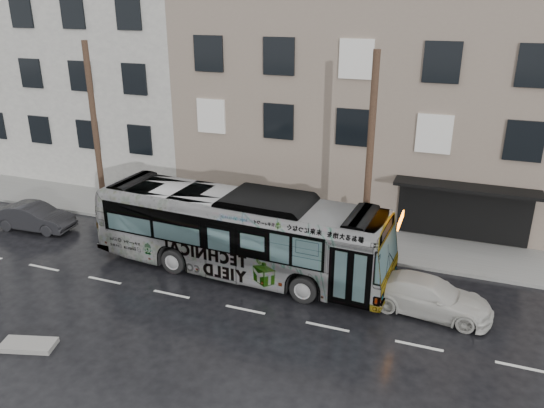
{
  "coord_description": "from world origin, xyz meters",
  "views": [
    {
      "loc": [
        10.21,
        -18.29,
        10.94
      ],
      "look_at": [
        2.4,
        2.5,
        2.38
      ],
      "focal_mm": 35.0,
      "sensor_mm": 36.0,
      "label": 1
    }
  ],
  "objects": [
    {
      "name": "bus",
      "position": [
        1.76,
        0.31,
        1.8
      ],
      "size": [
        13.07,
        3.72,
        3.6
      ],
      "primitive_type": "imported",
      "rotation": [
        0.0,
        0.0,
        1.52
      ],
      "color": "#B2B2B2",
      "rests_on": "ground"
    },
    {
      "name": "ground",
      "position": [
        0.0,
        0.0,
        0.0
      ],
      "size": [
        120.0,
        120.0,
        0.0
      ],
      "primitive_type": "plane",
      "color": "black",
      "rests_on": "ground"
    },
    {
      "name": "building_taupe",
      "position": [
        5.0,
        12.7,
        5.5
      ],
      "size": [
        20.0,
        12.0,
        11.0
      ],
      "primitive_type": "cube",
      "color": "gray",
      "rests_on": "ground"
    },
    {
      "name": "sign_post",
      "position": [
        7.6,
        3.3,
        1.35
      ],
      "size": [
        0.06,
        0.06,
        2.4
      ],
      "primitive_type": "cylinder",
      "color": "slate",
      "rests_on": "sidewalk"
    },
    {
      "name": "white_sedan",
      "position": [
        9.63,
        -0.21,
        0.67
      ],
      "size": [
        4.81,
        2.36,
        1.35
      ],
      "primitive_type": "imported",
      "rotation": [
        0.0,
        0.0,
        1.47
      ],
      "color": "beige",
      "rests_on": "ground"
    },
    {
      "name": "sidewalk",
      "position": [
        0.0,
        4.9,
        0.07
      ],
      "size": [
        90.0,
        3.6,
        0.15
      ],
      "primitive_type": "cube",
      "color": "gray",
      "rests_on": "ground"
    },
    {
      "name": "dark_sedan",
      "position": [
        -9.8,
        0.7,
        0.67
      ],
      "size": [
        4.18,
        1.74,
        1.34
      ],
      "primitive_type": "imported",
      "rotation": [
        0.0,
        0.0,
        1.65
      ],
      "color": "black",
      "rests_on": "ground"
    },
    {
      "name": "slush_pile",
      "position": [
        -2.74,
        -7.2,
        0.09
      ],
      "size": [
        1.95,
        1.27,
        0.18
      ],
      "primitive_type": "cube",
      "rotation": [
        0.0,
        0.0,
        0.28
      ],
      "color": "gray",
      "rests_on": "ground"
    },
    {
      "name": "building_grey",
      "position": [
        -18.0,
        14.2,
        8.0
      ],
      "size": [
        26.0,
        15.0,
        16.0
      ],
      "primitive_type": "cube",
      "color": "beige",
      "rests_on": "ground"
    },
    {
      "name": "utility_pole_rear",
      "position": [
        -7.5,
        3.3,
        4.65
      ],
      "size": [
        0.3,
        0.3,
        9.0
      ],
      "primitive_type": "cylinder",
      "color": "#483224",
      "rests_on": "sidewalk"
    },
    {
      "name": "utility_pole_front",
      "position": [
        6.5,
        3.3,
        4.65
      ],
      "size": [
        0.3,
        0.3,
        9.0
      ],
      "primitive_type": "cylinder",
      "color": "#483224",
      "rests_on": "sidewalk"
    }
  ]
}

